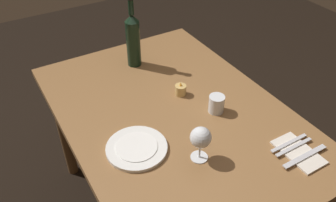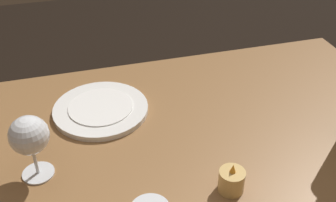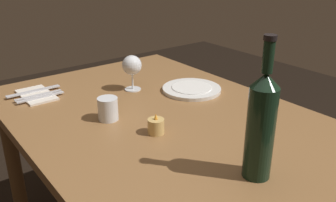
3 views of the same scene
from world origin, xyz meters
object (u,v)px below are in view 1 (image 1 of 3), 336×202
(wine_bottle, at_px, (133,39))
(wine_glass_left, at_px, (201,138))
(folded_napkin, at_px, (298,152))
(water_tumbler, at_px, (216,105))
(table_knife, at_px, (305,156))
(fork_inner, at_px, (294,147))
(dinner_plate, at_px, (137,148))
(fork_outer, at_px, (289,143))
(votive_candle, at_px, (181,90))

(wine_bottle, bearing_deg, wine_glass_left, -6.58)
(folded_napkin, bearing_deg, water_tumbler, -161.57)
(table_knife, bearing_deg, fork_inner, 180.00)
(wine_bottle, xyz_separation_m, water_tumbler, (0.52, 0.13, -0.11))
(wine_glass_left, height_order, fork_inner, wine_glass_left)
(folded_napkin, bearing_deg, dinner_plate, -122.33)
(fork_outer, bearing_deg, water_tumbler, -158.84)
(votive_candle, bearing_deg, table_knife, 18.28)
(fork_outer, bearing_deg, votive_candle, -158.98)
(dinner_plate, height_order, table_knife, dinner_plate)
(fork_outer, height_order, table_knife, same)
(water_tumbler, distance_m, fork_inner, 0.36)
(dinner_plate, relative_size, folded_napkin, 1.24)
(votive_candle, distance_m, dinner_plate, 0.39)
(wine_glass_left, bearing_deg, table_knife, 59.01)
(table_knife, bearing_deg, water_tumbler, -162.91)
(wine_glass_left, bearing_deg, fork_outer, 70.09)
(fork_inner, bearing_deg, folded_napkin, 0.00)
(dinner_plate, bearing_deg, table_knife, 55.35)
(wine_glass_left, relative_size, folded_napkin, 0.75)
(water_tumbler, bearing_deg, fork_outer, 21.16)
(wine_bottle, height_order, table_knife, wine_bottle)
(water_tumbler, relative_size, table_knife, 0.37)
(wine_glass_left, bearing_deg, wine_bottle, 173.42)
(votive_candle, bearing_deg, wine_glass_left, -21.94)
(water_tumbler, relative_size, dinner_plate, 0.33)
(wine_glass_left, distance_m, table_knife, 0.40)
(folded_napkin, bearing_deg, wine_glass_left, -117.07)
(wine_bottle, relative_size, votive_candle, 5.36)
(fork_outer, bearing_deg, wine_bottle, -162.93)
(dinner_plate, relative_size, table_knife, 1.12)
(votive_candle, xyz_separation_m, table_knife, (0.57, 0.19, -0.01))
(votive_candle, relative_size, folded_napkin, 0.35)
(wine_bottle, bearing_deg, votive_candle, 11.08)
(dinner_plate, height_order, fork_inner, dinner_plate)
(fork_inner, relative_size, fork_outer, 1.00)
(dinner_plate, relative_size, fork_inner, 1.31)
(wine_glass_left, bearing_deg, folded_napkin, 62.93)
(wine_bottle, relative_size, fork_inner, 2.00)
(votive_candle, xyz_separation_m, fork_inner, (0.51, 0.19, -0.01))
(water_tumbler, bearing_deg, wine_bottle, -165.46)
(wine_bottle, distance_m, fork_inner, 0.90)
(wine_glass_left, height_order, wine_bottle, wine_bottle)
(table_knife, bearing_deg, dinner_plate, -124.65)
(votive_candle, relative_size, fork_outer, 0.37)
(wine_glass_left, height_order, dinner_plate, wine_glass_left)
(table_knife, bearing_deg, wine_glass_left, -120.99)
(wine_bottle, xyz_separation_m, dinner_plate, (0.55, -0.26, -0.14))
(fork_inner, bearing_deg, table_knife, 0.00)
(wine_bottle, distance_m, folded_napkin, 0.92)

